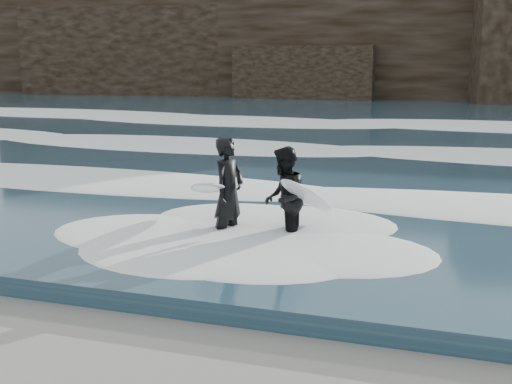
% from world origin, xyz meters
% --- Properties ---
extents(sea, '(90.00, 52.00, 0.30)m').
position_xyz_m(sea, '(0.00, 29.00, 0.15)').
color(sea, '#223D4F').
rests_on(sea, ground).
extents(headland, '(70.00, 9.00, 10.00)m').
position_xyz_m(headland, '(0.00, 46.00, 5.00)').
color(headland, black).
rests_on(headland, ground).
extents(foam_near, '(60.00, 3.20, 0.20)m').
position_xyz_m(foam_near, '(0.00, 9.00, 0.40)').
color(foam_near, white).
rests_on(foam_near, sea).
extents(foam_mid, '(60.00, 4.00, 0.24)m').
position_xyz_m(foam_mid, '(0.00, 16.00, 0.42)').
color(foam_mid, white).
rests_on(foam_mid, sea).
extents(foam_far, '(60.00, 4.80, 0.30)m').
position_xyz_m(foam_far, '(0.00, 25.00, 0.45)').
color(foam_far, white).
rests_on(foam_far, sea).
extents(surfer_left, '(1.41, 2.37, 1.94)m').
position_xyz_m(surfer_left, '(-0.97, 6.27, 0.98)').
color(surfer_left, black).
rests_on(surfer_left, ground).
extents(surfer_right, '(1.27, 1.89, 1.80)m').
position_xyz_m(surfer_right, '(0.12, 6.38, 0.91)').
color(surfer_right, black).
rests_on(surfer_right, ground).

